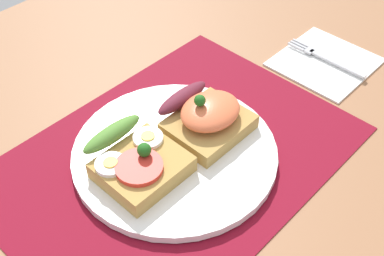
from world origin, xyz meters
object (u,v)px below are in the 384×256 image
(plate, at_px, (175,153))
(fork, at_px, (324,57))
(sandwich_egg_tomato, at_px, (136,160))
(sandwich_salmon, at_px, (206,116))
(napkin, at_px, (325,61))

(plate, distance_m, fork, 0.29)
(sandwich_egg_tomato, xyz_separation_m, fork, (0.34, -0.03, -0.02))
(sandwich_egg_tomato, distance_m, fork, 0.34)
(fork, bearing_deg, sandwich_salmon, 174.77)
(plate, distance_m, napkin, 0.29)
(plate, xyz_separation_m, fork, (0.29, -0.02, -0.00))
(plate, relative_size, fork, 1.92)
(sandwich_salmon, bearing_deg, fork, -5.23)
(sandwich_egg_tomato, relative_size, napkin, 0.72)
(plate, bearing_deg, fork, -4.85)
(napkin, distance_m, fork, 0.01)
(sandwich_salmon, bearing_deg, sandwich_egg_tomato, 172.96)
(plate, distance_m, sandwich_egg_tomato, 0.06)
(plate, relative_size, napkin, 1.82)
(sandwich_egg_tomato, bearing_deg, fork, -5.79)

